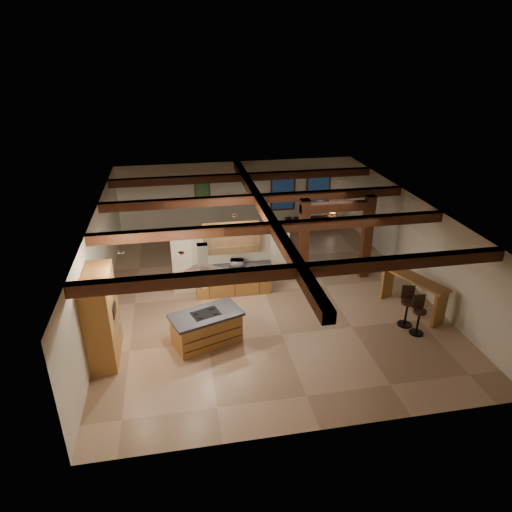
{
  "coord_description": "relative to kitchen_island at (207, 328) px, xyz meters",
  "views": [
    {
      "loc": [
        -2.62,
        -12.77,
        7.37
      ],
      "look_at": [
        -0.19,
        0.5,
        1.07
      ],
      "focal_mm": 32.0,
      "sensor_mm": 36.0,
      "label": 1
    }
  ],
  "objects": [
    {
      "name": "table_lamp",
      "position": [
        6.1,
        7.52,
        0.33
      ],
      "size": [
        0.27,
        0.27,
        0.32
      ],
      "color": "black",
      "rests_on": "side_table"
    },
    {
      "name": "kitchen_island",
      "position": [
        0.0,
        0.0,
        0.0
      ],
      "size": [
        2.08,
        1.55,
        0.92
      ],
      "color": "olive",
      "rests_on": "ground"
    },
    {
      "name": "bar_stool_b",
      "position": [
        5.68,
        -0.15,
        0.14
      ],
      "size": [
        0.44,
        0.45,
        1.19
      ],
      "color": "black",
      "rests_on": "ground"
    },
    {
      "name": "framed_art",
      "position": [
        0.58,
        8.39,
        1.24
      ],
      "size": [
        0.65,
        0.05,
        0.85
      ],
      "color": "#3D200F",
      "rests_on": "room_walls"
    },
    {
      "name": "room_walls",
      "position": [
        2.08,
        2.45,
        1.32
      ],
      "size": [
        12.0,
        12.0,
        12.0
      ],
      "color": "beige",
      "rests_on": "ground"
    },
    {
      "name": "partition_wall",
      "position": [
        1.08,
        2.95,
        0.64
      ],
      "size": [
        3.8,
        0.18,
        2.2
      ],
      "primitive_type": "cube",
      "color": "beige",
      "rests_on": "ground"
    },
    {
      "name": "microwave",
      "position": [
        1.2,
        2.56,
        0.59
      ],
      "size": [
        0.47,
        0.36,
        0.23
      ],
      "primitive_type": "imported",
      "rotation": [
        0.0,
        0.0,
        2.92
      ],
      "color": "#BAB9BE",
      "rests_on": "back_counter"
    },
    {
      "name": "ground",
      "position": [
        2.08,
        2.45,
        -0.46
      ],
      "size": [
        12.0,
        12.0,
        0.0
      ],
      "primitive_type": "plane",
      "color": "tan",
      "rests_on": "ground"
    },
    {
      "name": "dining_chairs",
      "position": [
        1.33,
        5.08,
        0.14
      ],
      "size": [
        2.29,
        2.29,
        1.18
      ],
      "color": "#3D200F",
      "rests_on": "ground"
    },
    {
      "name": "back_windows",
      "position": [
        4.88,
        8.38,
        1.04
      ],
      "size": [
        2.7,
        0.07,
        1.7
      ],
      "color": "#3D200F",
      "rests_on": "room_walls"
    },
    {
      "name": "side_table",
      "position": [
        6.1,
        7.52,
        -0.18
      ],
      "size": [
        0.58,
        0.58,
        0.57
      ],
      "primitive_type": "cube",
      "rotation": [
        0.0,
        0.0,
        -0.33
      ],
      "color": "#3D200F",
      "rests_on": "ground"
    },
    {
      "name": "recessed_cans",
      "position": [
        -0.46,
        0.52,
        2.41
      ],
      "size": [
        3.16,
        2.46,
        0.03
      ],
      "color": "silver",
      "rests_on": "room_walls"
    },
    {
      "name": "pantry_cabinet",
      "position": [
        -2.59,
        -0.15,
        0.74
      ],
      "size": [
        0.67,
        1.6,
        2.4
      ],
      "color": "olive",
      "rests_on": "ground"
    },
    {
      "name": "ceiling_beams",
      "position": [
        2.08,
        2.45,
        2.3
      ],
      "size": [
        10.0,
        12.0,
        0.28
      ],
      "color": "#3D200F",
      "rests_on": "room_walls"
    },
    {
      "name": "bar_counter",
      "position": [
        6.19,
        0.52,
        0.3
      ],
      "size": [
        1.32,
        2.2,
        1.13
      ],
      "color": "olive",
      "rests_on": "ground"
    },
    {
      "name": "dining_table",
      "position": [
        1.33,
        5.08,
        -0.15
      ],
      "size": [
        2.05,
        1.62,
        0.63
      ],
      "primitive_type": "imported",
      "rotation": [
        0.0,
        0.0,
        0.4
      ],
      "color": "#371C0D",
      "rests_on": "ground"
    },
    {
      "name": "sofa",
      "position": [
        5.17,
        7.72,
        -0.16
      ],
      "size": [
        2.07,
        0.86,
        0.6
      ],
      "primitive_type": "imported",
      "rotation": [
        0.0,
        0.0,
        3.11
      ],
      "color": "black",
      "rests_on": "ground"
    },
    {
      "name": "bar_stool_a",
      "position": [
        5.8,
        -0.6,
        0.12
      ],
      "size": [
        0.4,
        0.4,
        1.14
      ],
      "color": "black",
      "rests_on": "ground"
    },
    {
      "name": "upper_display_cabinet",
      "position": [
        1.08,
        2.76,
        1.39
      ],
      "size": [
        1.8,
        0.36,
        0.95
      ],
      "color": "olive",
      "rests_on": "partition_wall"
    },
    {
      "name": "timber_posts",
      "position": [
        4.58,
        2.95,
        1.3
      ],
      "size": [
        2.5,
        0.3,
        2.9
      ],
      "color": "#3D200F",
      "rests_on": "ground"
    },
    {
      "name": "back_counter",
      "position": [
        1.08,
        2.56,
        0.01
      ],
      "size": [
        2.5,
        0.66,
        0.94
      ],
      "color": "olive",
      "rests_on": "ground"
    },
    {
      "name": "range_hood",
      "position": [
        0.0,
        0.0,
        1.32
      ],
      "size": [
        1.1,
        1.1,
        1.4
      ],
      "color": "silver",
      "rests_on": "room_walls"
    }
  ]
}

